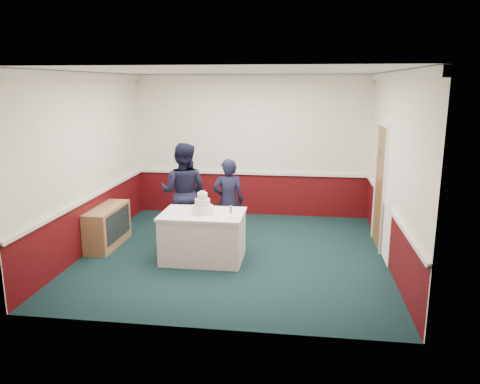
# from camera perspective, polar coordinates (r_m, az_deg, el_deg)

# --- Properties ---
(ground) EXTENTS (5.00, 5.00, 0.00)m
(ground) POSITION_cam_1_polar(r_m,az_deg,el_deg) (7.98, -0.70, -7.52)
(ground) COLOR #132F2D
(ground) RESTS_ON ground
(room_shell) EXTENTS (5.00, 5.00, 3.00)m
(room_shell) POSITION_cam_1_polar(r_m,az_deg,el_deg) (8.11, 0.45, 7.11)
(room_shell) COLOR white
(room_shell) RESTS_ON ground
(sideboard) EXTENTS (0.41, 1.20, 0.70)m
(sideboard) POSITION_cam_1_polar(r_m,az_deg,el_deg) (8.59, -15.83, -4.06)
(sideboard) COLOR #9E804D
(sideboard) RESTS_ON ground
(cake_table) EXTENTS (1.32, 0.92, 0.79)m
(cake_table) POSITION_cam_1_polar(r_m,az_deg,el_deg) (7.63, -4.52, -5.36)
(cake_table) COLOR white
(cake_table) RESTS_ON ground
(wedding_cake) EXTENTS (0.35, 0.35, 0.36)m
(wedding_cake) POSITION_cam_1_polar(r_m,az_deg,el_deg) (7.49, -4.59, -1.74)
(wedding_cake) COLOR white
(wedding_cake) RESTS_ON cake_table
(cake_knife) EXTENTS (0.09, 0.21, 0.00)m
(cake_knife) POSITION_cam_1_polar(r_m,az_deg,el_deg) (7.33, -5.14, -2.94)
(cake_knife) COLOR silver
(cake_knife) RESTS_ON cake_table
(champagne_flute) EXTENTS (0.05, 0.05, 0.21)m
(champagne_flute) POSITION_cam_1_polar(r_m,az_deg,el_deg) (7.12, -1.14, -2.24)
(champagne_flute) COLOR silver
(champagne_flute) RESTS_ON cake_table
(person_man) EXTENTS (0.91, 0.73, 1.79)m
(person_man) POSITION_cam_1_polar(r_m,az_deg,el_deg) (8.49, -6.90, -0.04)
(person_man) COLOR black
(person_man) RESTS_ON ground
(person_woman) EXTENTS (0.63, 0.48, 1.54)m
(person_woman) POSITION_cam_1_polar(r_m,az_deg,el_deg) (8.31, -1.44, -1.14)
(person_woman) COLOR black
(person_woman) RESTS_ON ground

